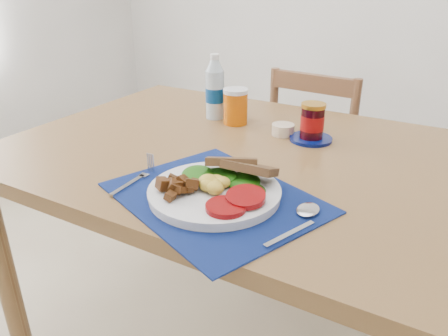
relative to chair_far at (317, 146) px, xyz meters
name	(u,v)px	position (x,y,z in m)	size (l,w,h in m)	color
table	(266,183)	(0.07, -0.67, 0.14)	(1.40, 0.90, 0.75)	brown
chair_far	(317,146)	(0.00, 0.00, 0.00)	(0.40, 0.38, 1.02)	brown
placemat	(214,197)	(0.08, -0.94, 0.22)	(0.42, 0.33, 0.00)	black
breakfast_plate	(211,189)	(0.07, -0.95, 0.24)	(0.27, 0.27, 0.07)	silver
fork	(138,179)	(-0.11, -0.96, 0.23)	(0.02, 0.16, 0.00)	#B2B5BA
spoon	(303,217)	(0.27, -0.94, 0.23)	(0.06, 0.18, 0.01)	#B2B5BA
water_bottle	(215,91)	(-0.20, -0.48, 0.31)	(0.06, 0.06, 0.20)	#ADBFCC
juice_glass	(235,107)	(-0.12, -0.49, 0.27)	(0.07, 0.07, 0.10)	#C65405
ramekin	(283,130)	(0.05, -0.52, 0.24)	(0.06, 0.06, 0.03)	beige
jam_on_saucer	(312,124)	(0.14, -0.52, 0.27)	(0.12, 0.12, 0.11)	#040F4D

